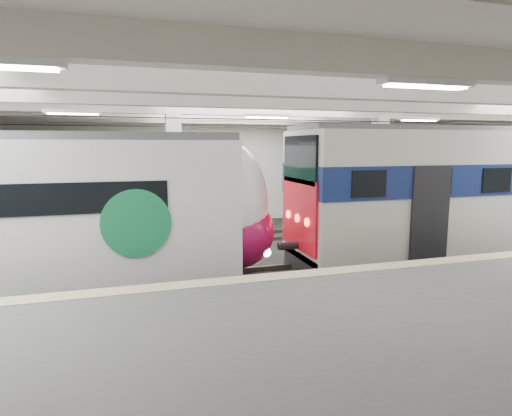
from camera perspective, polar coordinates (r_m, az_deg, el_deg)
name	(u,v)px	position (r m, az deg, el deg)	size (l,w,h in m)	color
station_hall	(312,174)	(11.11, 7.49, 4.52)	(36.00, 24.00, 5.75)	black
modern_emu	(46,219)	(12.16, -26.19, -1.29)	(13.25, 2.74, 4.30)	white
older_rer	(483,191)	(16.80, 28.05, 2.01)	(13.92, 3.07, 4.57)	beige
far_train	(30,196)	(17.78, -27.88, 1.47)	(12.88, 3.14, 4.13)	white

